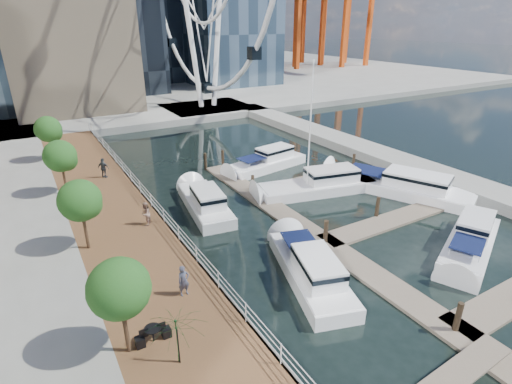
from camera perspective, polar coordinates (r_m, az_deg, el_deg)
The scene contains 15 objects.
ground at distance 22.13m, azimuth 17.42°, elevation -18.26°, with size 520.00×520.00×0.00m, color black.
boardwalk at distance 29.13m, azimuth -18.31°, elevation -6.27°, with size 6.00×60.00×1.00m, color brown.
seawall at distance 29.73m, azimuth -12.70°, elevation -4.97°, with size 0.25×60.00×1.00m, color #595954.
land_far at distance 113.91m, azimuth -24.45°, elevation 14.36°, with size 200.00×114.00×1.00m, color gray.
breakwater at distance 47.14m, azimuth 16.48°, elevation 5.31°, with size 4.00×60.00×1.00m, color gray.
pier at distance 69.42m, azimuth -6.89°, elevation 11.68°, with size 14.00×12.00×1.00m, color gray.
railing at distance 29.25m, azimuth -13.06°, elevation -3.25°, with size 0.10×60.00×1.05m, color white, non-canonical shape.
floating_docks at distance 32.52m, azimuth 14.37°, elevation -2.61°, with size 16.00×34.00×2.60m.
port_cranes at distance 133.52m, azimuth 7.53°, elevation 25.58°, with size 40.00×52.00×38.00m.
street_trees at distance 26.34m, azimuth -23.86°, elevation -1.14°, with size 2.60×42.60×4.60m.
yacht_foreground at distance 30.78m, azimuth 28.07°, elevation -7.41°, with size 2.58×9.63×2.15m, color silver, non-canonical shape.
pedestrian_near at distance 21.55m, azimuth -10.29°, elevation -12.38°, with size 0.63×0.41×1.73m, color #44465A.
pedestrian_mid at distance 28.99m, azimuth -15.52°, elevation -3.02°, with size 0.84×0.65×1.72m, color gray.
pedestrian_far at distance 38.96m, azimuth -20.94°, elevation 3.21°, with size 1.09×0.46×1.86m, color #363D44.
moored_yachts at distance 34.63m, azimuth 10.76°, elevation -1.52°, with size 23.01×34.06×11.50m.
Camera 1 is at (-13.39, -10.28, 14.30)m, focal length 28.00 mm.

